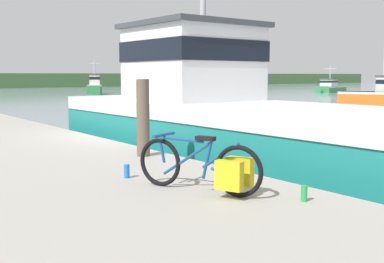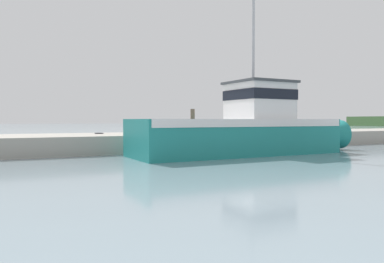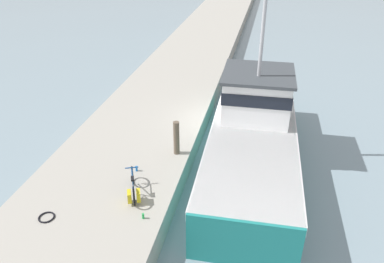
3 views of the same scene
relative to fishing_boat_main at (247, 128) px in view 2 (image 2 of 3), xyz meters
The scene contains 8 objects.
ground_plane 2.26m from the fishing_boat_main, 133.31° to the left, with size 320.00×320.00×0.00m, color gray.
dock_pier 5.10m from the fishing_boat_main, 164.36° to the left, with size 5.12×80.00×0.90m, color #A39E93.
fishing_boat_main is the anchor object (origin of this frame).
bicycle_touring 5.60m from the fishing_boat_main, 128.80° to the right, with size 0.83×1.62×0.69m.
mooring_post 3.21m from the fishing_boat_main, 150.58° to the right, with size 0.23×0.23×1.35m, color brown.
hose_coil 8.22m from the fishing_boat_main, 134.31° to the right, with size 0.49×0.49×0.05m, color black.
water_bottle_by_bike 6.04m from the fishing_boat_main, 118.62° to the right, with size 0.07×0.07×0.18m, color green.
water_bottle_on_curb 4.93m from the fishing_boat_main, 142.35° to the right, with size 0.08×0.08×0.19m, color blue.
Camera 2 is at (16.30, -11.88, 1.66)m, focal length 35.00 mm.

